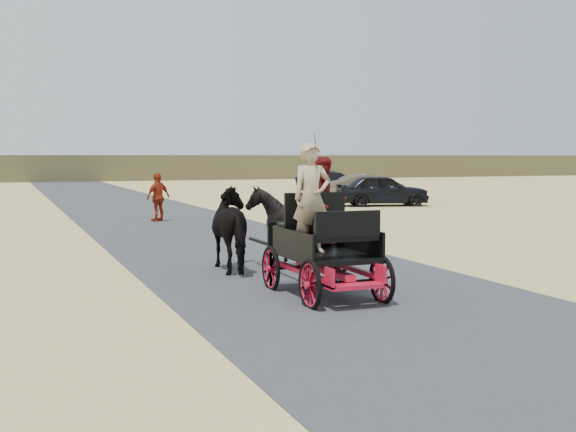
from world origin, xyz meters
name	(u,v)px	position (x,y,z in m)	size (l,w,h in m)	color
ground	(423,324)	(0.00, 0.00, 0.00)	(140.00, 140.00, 0.00)	tan
road	(423,324)	(0.00, 0.00, 0.01)	(6.00, 140.00, 0.01)	#38383A
ridge_far	(62,168)	(0.00, 62.00, 1.20)	(140.00, 6.00, 2.40)	brown
carriage	(324,274)	(-0.42, 2.37, 0.36)	(1.30, 2.40, 0.72)	black
horse_left	(237,229)	(-0.97, 5.37, 0.85)	(0.91, 2.01, 1.70)	black
horse_right	(288,227)	(0.13, 5.37, 0.85)	(1.37, 1.54, 1.70)	black
driver_man	(312,198)	(-0.62, 2.42, 1.62)	(0.66, 0.43, 1.80)	tan
passenger_woman	(325,202)	(-0.12, 2.97, 1.51)	(0.77, 0.60, 1.58)	#660C0F
pedestrian	(158,197)	(-0.21, 16.88, 0.86)	(1.01, 0.42, 1.73)	#9D2811
car_a	(382,190)	(11.10, 21.08, 0.73)	(1.73, 4.29, 1.46)	black
car_b	(368,186)	(13.22, 26.48, 0.66)	(1.40, 4.01, 1.32)	brown
car_c	(337,182)	(14.14, 32.30, 0.66)	(1.86, 4.57, 1.33)	black
car_d	(331,180)	(15.76, 36.62, 0.66)	(2.18, 4.74, 1.32)	navy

